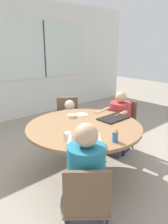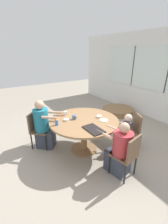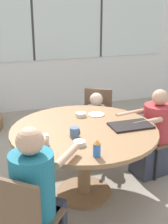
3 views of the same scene
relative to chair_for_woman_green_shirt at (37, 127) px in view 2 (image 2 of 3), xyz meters
name	(u,v)px [view 2 (image 2 of 3)]	position (x,y,z in m)	size (l,w,h in m)	color
ground_plane	(84,149)	(0.73, 0.85, -0.51)	(16.00, 16.00, 0.00)	gray
wall_back_with_windows	(168,77)	(0.73, 3.82, 0.92)	(8.40, 0.08, 2.80)	silver
dining_table	(84,125)	(0.73, 0.85, 0.12)	(1.50, 1.50, 0.77)	olive
chair_for_woman_green_shirt	(37,127)	(0.00, 0.00, 0.00)	(0.56, 0.56, 0.85)	brown
chair_for_man_blue_shirt	(128,153)	(1.84, 1.06, 0.00)	(0.47, 0.47, 0.85)	brown
chair_for_toddler	(133,128)	(1.25, 1.84, 0.00)	(0.54, 0.54, 0.85)	brown
person_woman_green_shirt	(43,127)	(0.11, 0.13, 0.01)	(0.64, 0.67, 1.16)	#333847
person_man_blue_shirt	(120,151)	(1.67, 1.03, -0.05)	(0.68, 0.45, 1.05)	#333847
person_toddler	(125,133)	(1.18, 1.70, -0.11)	(0.38, 0.46, 0.86)	#333847
food_tray_dark	(94,129)	(1.21, 0.76, 0.27)	(0.43, 0.26, 0.02)	black
coffee_mug	(74,117)	(0.59, 0.69, 0.31)	(0.10, 0.09, 0.09)	slate
sippy_cup	(57,121)	(0.65, 0.25, 0.34)	(0.07, 0.07, 0.15)	blue
milk_carton_small	(65,113)	(0.29, 0.62, 0.31)	(0.07, 0.07, 0.09)	silver
bowl_white_shallow	(66,120)	(0.58, 0.50, 0.28)	(0.11, 0.11, 0.04)	silver
bowl_cereal	(99,116)	(0.81, 1.20, 0.28)	(0.12, 0.12, 0.04)	silver
plate_tortillas	(104,120)	(0.99, 1.19, 0.27)	(0.19, 0.19, 0.01)	beige
folded_table_stack	(118,110)	(-0.51, 3.14, -0.42)	(1.12, 1.12, 0.18)	olive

